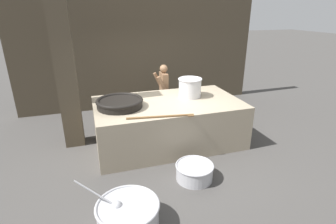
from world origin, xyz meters
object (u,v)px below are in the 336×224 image
at_px(stock_pot, 190,87).
at_px(prep_bowl_meat, 194,171).
at_px(prep_bowl_vegetables, 128,215).
at_px(giant_wok_near, 120,103).
at_px(cook, 164,90).

height_order(stock_pot, prep_bowl_meat, stock_pot).
distance_m(prep_bowl_vegetables, prep_bowl_meat, 1.59).
bearing_deg(stock_pot, prep_bowl_meat, -108.39).
relative_size(giant_wok_near, cook, 0.64).
xyz_separation_m(giant_wok_near, stock_pot, (1.69, 0.23, 0.13)).
distance_m(giant_wok_near, prep_bowl_vegetables, 2.51).
relative_size(stock_pot, cook, 0.36).
xyz_separation_m(stock_pot, cook, (-0.28, 1.24, -0.40)).
bearing_deg(cook, prep_bowl_meat, 86.35).
distance_m(stock_pot, cook, 1.33).
bearing_deg(prep_bowl_meat, cook, 84.24).
height_order(stock_pot, cook, cook).
bearing_deg(prep_bowl_meat, prep_bowl_vegetables, -149.48).
height_order(giant_wok_near, prep_bowl_vegetables, giant_wok_near).
xyz_separation_m(stock_pot, prep_bowl_meat, (-0.59, -1.76, -1.08)).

